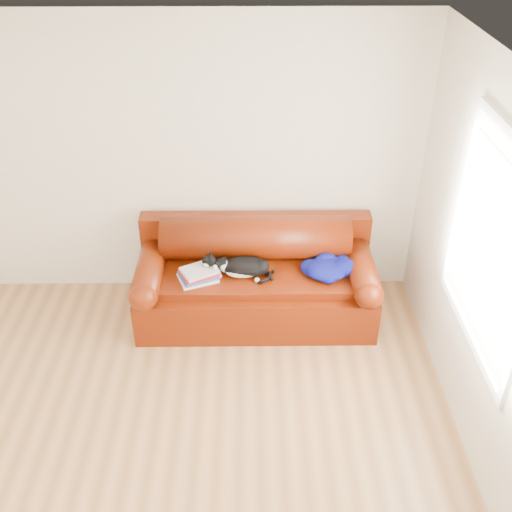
{
  "coord_description": "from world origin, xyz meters",
  "views": [
    {
      "loc": [
        0.72,
        -2.85,
        3.53
      ],
      "look_at": [
        0.77,
        1.35,
        0.75
      ],
      "focal_mm": 42.0,
      "sensor_mm": 36.0,
      "label": 1
    }
  ],
  "objects_px": {
    "book_stack": "(199,274)",
    "cat": "(244,267)",
    "sofa_base": "(256,294)",
    "blanket": "(328,267)"
  },
  "relations": [
    {
      "from": "book_stack",
      "to": "cat",
      "type": "bearing_deg",
      "value": 7.94
    },
    {
      "from": "book_stack",
      "to": "cat",
      "type": "height_order",
      "value": "cat"
    },
    {
      "from": "sofa_base",
      "to": "blanket",
      "type": "distance_m",
      "value": 0.71
    },
    {
      "from": "blanket",
      "to": "cat",
      "type": "bearing_deg",
      "value": -178.58
    },
    {
      "from": "sofa_base",
      "to": "cat",
      "type": "xyz_separation_m",
      "value": [
        -0.1,
        -0.07,
        0.34
      ]
    },
    {
      "from": "book_stack",
      "to": "cat",
      "type": "distance_m",
      "value": 0.4
    },
    {
      "from": "sofa_base",
      "to": "book_stack",
      "type": "xyz_separation_m",
      "value": [
        -0.5,
        -0.13,
        0.31
      ]
    },
    {
      "from": "cat",
      "to": "blanket",
      "type": "xyz_separation_m",
      "value": [
        0.73,
        0.02,
        -0.02
      ]
    },
    {
      "from": "cat",
      "to": "blanket",
      "type": "bearing_deg",
      "value": 9.08
    },
    {
      "from": "sofa_base",
      "to": "blanket",
      "type": "height_order",
      "value": "blanket"
    }
  ]
}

